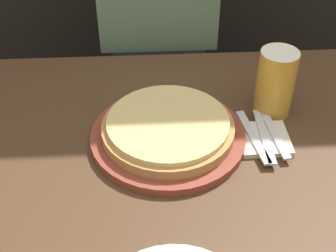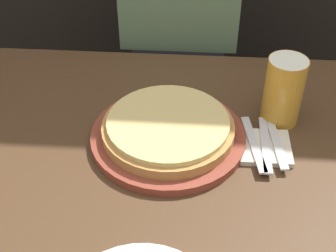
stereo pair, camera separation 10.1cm
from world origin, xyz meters
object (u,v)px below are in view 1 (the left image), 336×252
at_px(pizza_on_board, 168,131).
at_px(beer_glass, 276,80).
at_px(dinner_knife, 264,136).
at_px(spoon, 276,135).
at_px(diner_person, 158,49).
at_px(fork, 253,136).

relative_size(pizza_on_board, beer_glass, 2.13).
bearing_deg(dinner_knife, spoon, 0.00).
height_order(spoon, diner_person, diner_person).
relative_size(pizza_on_board, dinner_knife, 1.88).
distance_m(fork, diner_person, 0.57).
relative_size(dinner_knife, spoon, 1.17).
bearing_deg(pizza_on_board, diner_person, 90.17).
height_order(dinner_knife, spoon, same).
relative_size(spoon, diner_person, 0.11).
height_order(pizza_on_board, spoon, pizza_on_board).
height_order(pizza_on_board, fork, pizza_on_board).
relative_size(beer_glass, spoon, 1.04).
height_order(pizza_on_board, diner_person, diner_person).
relative_size(beer_glass, fork, 0.88).
bearing_deg(spoon, fork, 180.00).
bearing_deg(pizza_on_board, spoon, -3.73).
relative_size(fork, diner_person, 0.13).
relative_size(pizza_on_board, fork, 1.88).
xyz_separation_m(dinner_knife, spoon, (0.02, 0.00, 0.00)).
distance_m(beer_glass, dinner_knife, 0.14).
distance_m(fork, dinner_knife, 0.02).
distance_m(dinner_knife, spoon, 0.02).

